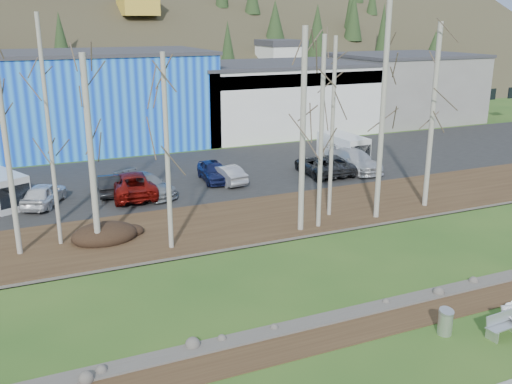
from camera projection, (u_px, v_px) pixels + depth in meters
name	position (u px, v px, depth m)	size (l,w,h in m)	color
ground	(444.00, 344.00, 19.98)	(200.00, 200.00, 0.00)	#294E1A
dirt_strip	(407.00, 316.00, 21.81)	(80.00, 1.80, 0.03)	#382616
near_bank_rocks	(391.00, 305.00, 22.69)	(80.00, 0.80, 0.50)	#47423D
river	(336.00, 266.00, 26.28)	(80.00, 8.00, 0.90)	#152331
far_bank_rocks	(295.00, 236.00, 29.87)	(80.00, 0.80, 0.46)	#47423D
far_bank	(269.00, 217.00, 32.65)	(80.00, 7.00, 0.15)	#382616
parking_lot	(209.00, 173.00, 41.84)	(80.00, 14.00, 0.14)	black
building_blue	(92.00, 99.00, 50.60)	(20.40, 12.24, 8.30)	blue
building_white	(274.00, 97.00, 57.75)	(18.36, 12.24, 6.80)	silver
building_grey	(403.00, 87.00, 63.87)	(14.28, 12.24, 7.30)	slate
bench_intact	(505.00, 324.00, 20.44)	(1.72, 0.63, 0.84)	silver
litter_bin	(445.00, 323.00, 20.48)	(0.52, 0.52, 0.89)	silver
seagull	(509.00, 305.00, 22.35)	(0.44, 0.20, 0.31)	gold
dirt_mound	(104.00, 234.00, 28.93)	(3.32, 2.34, 0.65)	black
birch_0	(6.00, 146.00, 25.82)	(0.25, 0.25, 10.54)	#ABA599
birch_1	(49.00, 134.00, 26.94)	(0.19, 0.19, 11.09)	#ABA599
birch_2	(91.00, 154.00, 26.94)	(0.30, 0.30, 9.34)	#ABA599
birch_3	(167.00, 154.00, 26.73)	(0.23, 0.23, 9.38)	#ABA599
birch_4	(303.00, 132.00, 28.97)	(0.29, 0.29, 10.48)	#ABA599
birch_5	(332.00, 129.00, 31.34)	(0.21, 0.21, 9.94)	#ABA599
birch_6	(321.00, 135.00, 29.51)	(0.23, 0.23, 10.07)	#ABA599
birch_7	(383.00, 112.00, 30.68)	(0.29, 0.29, 11.93)	#ABA599
birch_8	(432.00, 117.00, 32.88)	(0.29, 0.29, 10.66)	#ABA599
car_0	(44.00, 194.00, 34.24)	(1.64, 4.08, 1.39)	silver
car_1	(109.00, 184.00, 36.56)	(1.35, 3.86, 1.27)	black
car_2	(132.00, 184.00, 36.08)	(2.60, 5.65, 1.57)	maroon
car_3	(146.00, 185.00, 36.17)	(1.92, 4.73, 1.37)	gray
car_4	(214.00, 171.00, 39.42)	(1.66, 4.14, 1.41)	#171E4D
car_5	(226.00, 174.00, 38.96)	(1.34, 3.85, 1.27)	#A9A9AB
car_6	(329.00, 164.00, 41.47)	(2.25, 4.89, 1.36)	#2B2C2E
car_7	(355.00, 160.00, 42.18)	(2.17, 5.33, 1.55)	silver
car_8	(319.00, 165.00, 41.14)	(2.25, 4.89, 1.36)	#2B2C2E
van_white	(344.00, 148.00, 44.93)	(2.13, 4.77, 2.05)	white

